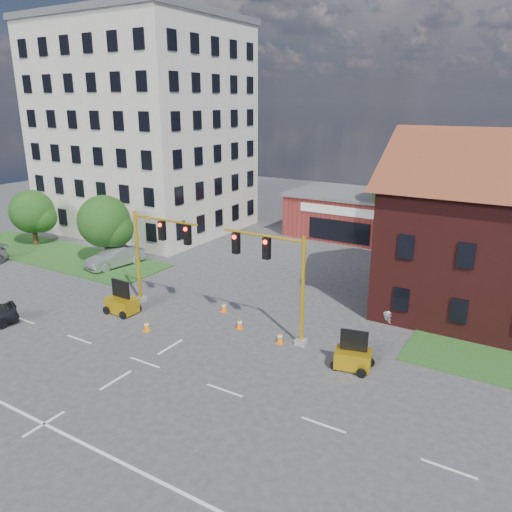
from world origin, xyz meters
name	(u,v)px	position (x,y,z in m)	size (l,w,h in m)	color
ground	(145,362)	(0.00, 0.00, 0.00)	(120.00, 120.00, 0.00)	#3E3E41
grass_verge_nw	(55,254)	(-20.00, 10.00, 0.04)	(22.00, 6.00, 0.08)	#255620
lane_markings	(100,390)	(0.00, -3.00, 0.01)	(60.00, 36.00, 0.01)	white
office_block	(143,128)	(-20.00, 21.90, 10.31)	(18.40, 15.40, 20.60)	beige
brick_shop	(355,214)	(0.00, 29.98, 2.16)	(12.40, 8.40, 4.30)	maroon
tree_large	(422,187)	(6.89, 27.08, 5.82)	(7.97, 7.59, 9.88)	#362113
tree_nw_front	(107,223)	(-13.79, 10.58, 3.47)	(4.43, 4.22, 5.74)	#362113
tree_nw_rear	(34,213)	(-23.80, 11.08, 3.07)	(4.17, 3.97, 5.20)	#362113
signal_mast_west	(156,249)	(-4.36, 6.00, 3.92)	(5.30, 0.60, 6.20)	gray
signal_mast_east	(276,272)	(4.36, 6.00, 3.92)	(5.30, 0.60, 6.20)	gray
trailer_west	(122,303)	(-5.61, 3.94, 0.66)	(1.89, 1.28, 2.11)	gold
trailer_east	(353,357)	(9.37, 5.00, 0.63)	(1.98, 1.54, 2.01)	gold
cone_a	(147,326)	(-2.48, 2.81, 0.34)	(0.40, 0.40, 0.70)	orange
cone_b	(224,307)	(-0.22, 7.47, 0.34)	(0.40, 0.40, 0.70)	orange
cone_c	(240,324)	(2.01, 5.88, 0.34)	(0.40, 0.40, 0.70)	orange
cone_d	(280,337)	(4.92, 5.53, 0.34)	(0.40, 0.40, 0.70)	orange
pickup_white	(423,311)	(10.96, 12.63, 0.68)	(2.25, 4.89, 1.36)	white
sedan_silver_front	(115,257)	(-12.95, 10.36, 0.80)	(1.69, 4.83, 1.59)	#9B9DA2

